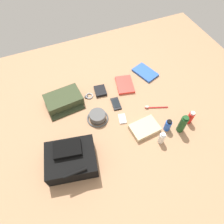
{
  "coord_description": "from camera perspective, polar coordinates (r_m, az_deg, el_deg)",
  "views": [
    {
      "loc": [
        0.33,
        0.8,
        1.3
      ],
      "look_at": [
        0.0,
        0.0,
        0.04
      ],
      "focal_mm": 32.59,
      "sensor_mm": 36.0,
      "label": 1
    }
  ],
  "objects": [
    {
      "name": "media_player",
      "position": [
        1.53,
        2.9,
        -1.87
      ],
      "size": [
        0.07,
        0.09,
        0.01
      ],
      "color": "#B7B7BC",
      "rests_on": "ground_plane"
    },
    {
      "name": "travel_guidebook",
      "position": [
        1.74,
        3.59,
        7.63
      ],
      "size": [
        0.18,
        0.22,
        0.02
      ],
      "color": "red",
      "rests_on": "ground_plane"
    },
    {
      "name": "sunscreen_spray",
      "position": [
        1.58,
        21.12,
        -1.44
      ],
      "size": [
        0.04,
        0.04,
        0.12
      ],
      "color": "red",
      "rests_on": "ground_plane"
    },
    {
      "name": "wallet",
      "position": [
        1.69,
        -3.17,
        5.99
      ],
      "size": [
        0.1,
        0.12,
        0.02
      ],
      "primitive_type": "cube",
      "rotation": [
        0.0,
        0.0,
        -0.14
      ],
      "color": "black",
      "rests_on": "ground_plane"
    },
    {
      "name": "toothpaste_tube",
      "position": [
        1.44,
        13.76,
        -7.11
      ],
      "size": [
        0.04,
        0.04,
        0.11
      ],
      "color": "white",
      "rests_on": "ground_plane"
    },
    {
      "name": "folded_towel",
      "position": [
        1.49,
        9.14,
        -4.48
      ],
      "size": [
        0.21,
        0.16,
        0.04
      ],
      "primitive_type": "cube",
      "rotation": [
        0.0,
        0.0,
        0.08
      ],
      "color": "#C6B289",
      "rests_on": "ground_plane"
    },
    {
      "name": "deodorant_spray",
      "position": [
        1.5,
        15.4,
        -3.62
      ],
      "size": [
        0.04,
        0.04,
        0.1
      ],
      "color": "blue",
      "rests_on": "ground_plane"
    },
    {
      "name": "toiletry_pouch",
      "position": [
        1.64,
        -13.38,
        3.24
      ],
      "size": [
        0.29,
        0.24,
        0.08
      ],
      "color": "#384228",
      "rests_on": "ground_plane"
    },
    {
      "name": "shampoo_bottle",
      "position": [
        1.5,
        19.18,
        -3.22
      ],
      "size": [
        0.05,
        0.05,
        0.16
      ],
      "color": "#19471E",
      "rests_on": "ground_plane"
    },
    {
      "name": "paperback_novel",
      "position": [
        1.86,
        9.28,
        10.87
      ],
      "size": [
        0.19,
        0.24,
        0.02
      ],
      "color": "blue",
      "rests_on": "ground_plane"
    },
    {
      "name": "backpack",
      "position": [
        1.35,
        -11.39,
        -12.82
      ],
      "size": [
        0.36,
        0.31,
        0.15
      ],
      "color": "black",
      "rests_on": "ground_plane"
    },
    {
      "name": "ground_plane",
      "position": [
        1.57,
        0.0,
        -1.08
      ],
      "size": [
        2.64,
        2.02,
        0.02
      ],
      "primitive_type": "cube",
      "color": "#AA7C58",
      "rests_on": "ground"
    },
    {
      "name": "wristwatch",
      "position": [
        1.67,
        -6.51,
        4.47
      ],
      "size": [
        0.07,
        0.06,
        0.01
      ],
      "color": "#99999E",
      "rests_on": "ground_plane"
    },
    {
      "name": "cell_phone",
      "position": [
        1.61,
        1.11,
        2.35
      ],
      "size": [
        0.08,
        0.13,
        0.01
      ],
      "color": "black",
      "rests_on": "ground_plane"
    },
    {
      "name": "bucket_hat",
      "position": [
        1.52,
        -4.07,
        -1.34
      ],
      "size": [
        0.16,
        0.16,
        0.06
      ],
      "color": "#565656",
      "rests_on": "ground_plane"
    },
    {
      "name": "toothbrush",
      "position": [
        1.62,
        12.0,
        1.29
      ],
      "size": [
        0.17,
        0.07,
        0.02
      ],
      "color": "red",
      "rests_on": "ground_plane"
    }
  ]
}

